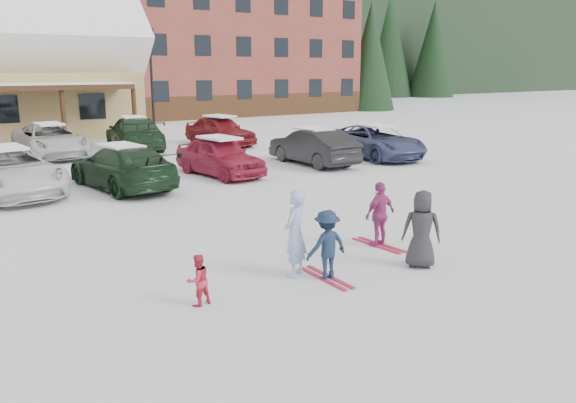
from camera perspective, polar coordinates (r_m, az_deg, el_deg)
ground at (r=11.43m, az=1.52°, el=-6.04°), size 160.00×160.00×0.00m
alpine_hotel at (r=51.33m, az=-10.37°, el=18.52°), size 31.48×14.01×21.48m
lamp_post at (r=35.92m, az=-13.72°, el=12.49°), size 0.50×0.25×6.20m
conifer_1 at (r=54.62m, az=8.38°, el=15.77°), size 4.84×4.84×11.22m
conifer_3 at (r=54.23m, az=-21.12°, el=13.85°), size 3.96×3.96×9.18m
conifer_4 at (r=68.04m, az=2.86°, el=15.62°), size 5.06×5.06×11.73m
adult_skier at (r=10.37m, az=0.72°, el=-3.27°), size 0.72×0.65×1.66m
toddler_red at (r=9.34m, az=-9.13°, el=-7.88°), size 0.48×0.41×0.87m
child_navy at (r=10.31m, az=3.95°, el=-4.42°), size 0.85×0.49×1.31m
skis_child_navy at (r=10.52m, az=3.90°, el=-7.73°), size 0.21×1.40×0.03m
child_magenta at (r=12.34m, az=9.32°, el=-1.28°), size 0.87×0.42×1.43m
skis_child_magenta at (r=12.53m, az=9.20°, el=-4.39°), size 0.31×1.41×0.03m
bystander_dark at (r=11.18m, az=13.42°, el=-2.75°), size 0.88×0.87×1.53m
parked_car_2 at (r=19.24m, az=-26.60°, el=2.78°), size 3.08×5.58×1.48m
parked_car_3 at (r=18.92m, az=-16.49°, el=3.38°), size 2.62×5.07×1.41m
parked_car_4 at (r=20.56m, az=-6.95°, el=4.56°), size 2.16×4.25×1.39m
parked_car_5 at (r=22.84m, az=2.56°, el=5.59°), size 1.57×4.42×1.45m
parked_car_6 at (r=24.88m, az=8.87°, el=6.03°), size 2.75×5.24×1.41m
parked_car_10 at (r=26.95m, az=-22.98°, el=5.75°), size 2.67×5.36×1.46m
parked_car_11 at (r=27.99m, az=-15.32°, el=6.69°), size 3.06×5.71×1.57m
parked_car_12 at (r=28.83m, az=-6.92°, el=7.16°), size 2.47×4.60×1.49m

